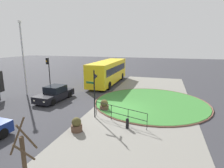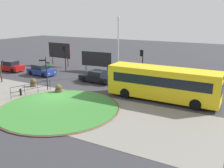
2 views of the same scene
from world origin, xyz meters
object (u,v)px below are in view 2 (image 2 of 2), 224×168
(bus_yellow, at_px, (163,83))
(lamppost_tall, at_px, (118,45))
(traffic_light_far, at_px, (64,52))
(planter_near_signpost, at_px, (59,89))
(car_trailing, at_px, (97,77))
(car_far_lane, at_px, (10,66))
(signpost_directional, at_px, (46,71))
(billboard_left, at_px, (59,51))
(street_tree_bare, at_px, (0,71))
(car_near_lane, at_px, (41,70))
(traffic_light_near, at_px, (142,58))
(planter_kerbside, at_px, (33,83))
(bollard_foreground, at_px, (21,92))
(billboard_right, at_px, (96,59))

(bus_yellow, bearing_deg, lamppost_tall, 140.73)
(traffic_light_far, xyz_separation_m, planter_near_signpost, (6.40, -8.86, -2.29))
(lamppost_tall, bearing_deg, car_trailing, -100.74)
(car_far_lane, distance_m, car_trailing, 14.55)
(signpost_directional, relative_size, traffic_light_far, 0.99)
(billboard_left, relative_size, planter_near_signpost, 4.85)
(street_tree_bare, bearing_deg, car_near_lane, 72.57)
(car_near_lane, distance_m, traffic_light_near, 13.77)
(planter_kerbside, bearing_deg, signpost_directional, -6.00)
(signpost_directional, distance_m, traffic_light_far, 9.90)
(billboard_left, bearing_deg, bus_yellow, -21.34)
(bollard_foreground, bearing_deg, car_far_lane, 145.10)
(bollard_foreground, bearing_deg, bus_yellow, 23.13)
(billboard_left, xyz_separation_m, billboard_right, (7.60, -0.87, -0.63))
(signpost_directional, relative_size, car_near_lane, 0.89)
(car_near_lane, distance_m, traffic_light_far, 4.43)
(bus_yellow, distance_m, street_tree_bare, 19.48)
(signpost_directional, bearing_deg, traffic_light_near, 51.55)
(signpost_directional, xyz_separation_m, street_tree_bare, (-7.29, -0.22, -0.73))
(car_far_lane, xyz_separation_m, car_trailing, (14.53, 0.85, -0.06))
(billboard_right, bearing_deg, traffic_light_far, -161.09)
(signpost_directional, bearing_deg, planter_kerbside, 174.00)
(signpost_directional, bearing_deg, traffic_light_far, 118.36)
(bollard_foreground, bearing_deg, traffic_light_near, 54.99)
(car_trailing, relative_size, traffic_light_far, 1.20)
(billboard_left, distance_m, planter_kerbside, 12.65)
(car_far_lane, distance_m, lamppost_tall, 16.45)
(car_near_lane, height_order, planter_kerbside, car_near_lane)
(car_trailing, relative_size, street_tree_bare, 1.51)
(billboard_left, relative_size, street_tree_bare, 1.54)
(traffic_light_near, xyz_separation_m, street_tree_bare, (-14.54, -9.34, -1.39))
(car_far_lane, xyz_separation_m, lamppost_tall, (15.30, 4.94, 3.46))
(car_far_lane, relative_size, billboard_left, 0.95)
(lamppost_tall, height_order, billboard_left, lamppost_tall)
(street_tree_bare, bearing_deg, lamppost_tall, 41.48)
(bus_yellow, height_order, planter_kerbside, bus_yellow)
(car_far_lane, bearing_deg, lamppost_tall, -165.59)
(traffic_light_far, height_order, planter_kerbside, traffic_light_far)
(billboard_right, bearing_deg, signpost_directional, -92.60)
(planter_near_signpost, height_order, street_tree_bare, street_tree_bare)
(billboard_right, bearing_deg, bollard_foreground, -97.61)
(traffic_light_near, relative_size, billboard_left, 0.84)
(bus_yellow, bearing_deg, traffic_light_far, 160.45)
(planter_near_signpost, bearing_deg, billboard_right, 100.94)
(billboard_right, height_order, planter_near_signpost, billboard_right)
(traffic_light_far, relative_size, lamppost_tall, 0.48)
(signpost_directional, relative_size, car_trailing, 0.82)
(car_far_lane, relative_size, traffic_light_near, 1.13)
(bollard_foreground, relative_size, billboard_left, 0.16)
(car_near_lane, relative_size, lamppost_tall, 0.53)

